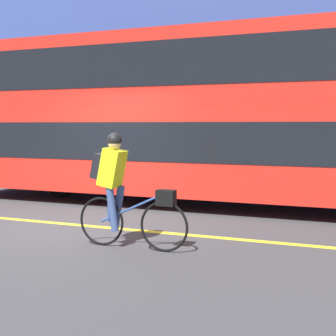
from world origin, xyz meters
name	(u,v)px	position (x,y,z in m)	size (l,w,h in m)	color
ground_plane	(69,224)	(0.00, 0.00, 0.00)	(80.00, 80.00, 0.00)	#38383A
road_center_line	(68,224)	(0.00, -0.02, 0.00)	(50.00, 0.14, 0.01)	yellow
sidewalk_curb	(177,183)	(0.00, 5.68, 0.07)	(60.00, 1.66, 0.13)	#A8A399
building_facade	(189,30)	(0.00, 6.66, 4.64)	(60.00, 0.30, 9.28)	#33478C
bus	(193,112)	(1.41, 2.84, 2.06)	(11.20, 2.49, 3.71)	black
cyclist_on_bike	(121,186)	(1.60, -1.09, 0.89)	(1.71, 0.32, 1.67)	black
street_sign_post	(220,139)	(1.29, 5.59, 1.39)	(0.36, 0.09, 2.23)	#59595B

